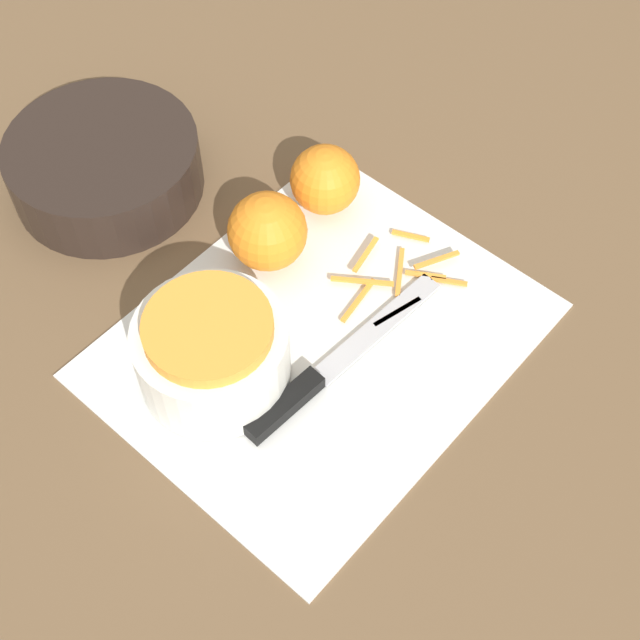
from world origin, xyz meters
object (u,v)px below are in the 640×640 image
(knife, at_px, (312,383))
(orange_right, at_px, (267,231))
(orange_left, at_px, (325,180))
(bowl_dark, at_px, (103,167))
(bowl_speckled, at_px, (212,350))

(knife, xyz_separation_m, orange_right, (0.09, 0.14, 0.03))
(orange_left, distance_m, orange_right, 0.09)
(knife, height_order, orange_right, orange_right)
(bowl_dark, distance_m, orange_right, 0.21)
(orange_left, height_order, orange_right, orange_right)
(bowl_speckled, bearing_deg, orange_right, 23.34)
(bowl_speckled, xyz_separation_m, knife, (0.05, -0.08, -0.04))
(bowl_speckled, distance_m, orange_right, 0.15)
(bowl_dark, distance_m, knife, 0.34)
(bowl_dark, bearing_deg, knife, -97.26)
(bowl_speckled, bearing_deg, bowl_dark, 70.54)
(knife, bearing_deg, orange_left, 41.41)
(bowl_dark, relative_size, knife, 0.82)
(knife, bearing_deg, bowl_dark, 86.10)
(knife, height_order, orange_left, orange_left)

